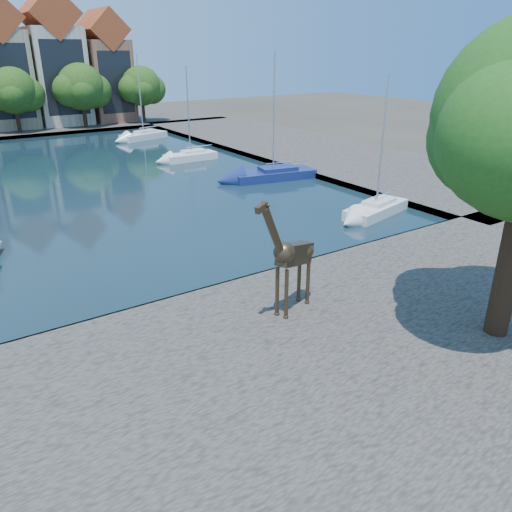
% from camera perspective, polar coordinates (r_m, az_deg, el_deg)
% --- Properties ---
extents(ground, '(160.00, 160.00, 0.00)m').
position_cam_1_polar(ground, '(21.49, -6.99, -5.05)').
color(ground, '#38332B').
rests_on(ground, ground).
extents(water_basin, '(38.00, 50.00, 0.08)m').
position_cam_1_polar(water_basin, '(43.15, -21.80, 7.78)').
color(water_basin, black).
rests_on(water_basin, ground).
extents(near_quay, '(50.00, 14.00, 0.50)m').
position_cam_1_polar(near_quay, '(16.29, 4.58, -13.86)').
color(near_quay, '#534E48').
rests_on(near_quay, ground).
extents(right_quay, '(14.00, 52.00, 0.50)m').
position_cam_1_polar(right_quay, '(53.81, 5.41, 12.17)').
color(right_quay, '#534E48').
rests_on(right_quay, ground).
extents(townhouse_east_inner, '(5.94, 9.18, 15.79)m').
position_cam_1_polar(townhouse_east_inner, '(73.92, -27.08, 18.63)').
color(townhouse_east_inner, tan).
rests_on(townhouse_east_inner, far_quay).
extents(townhouse_east_mid, '(6.43, 9.18, 16.65)m').
position_cam_1_polar(townhouse_east_mid, '(75.08, -22.00, 19.73)').
color(townhouse_east_mid, beige).
rests_on(townhouse_east_mid, far_quay).
extents(townhouse_east_end, '(5.44, 9.18, 14.43)m').
position_cam_1_polar(townhouse_east_end, '(76.83, -16.92, 19.63)').
color(townhouse_east_end, '#8B5942').
rests_on(townhouse_east_end, far_quay).
extents(far_tree_mid_east, '(7.02, 5.40, 7.52)m').
position_cam_1_polar(far_tree_mid_east, '(68.63, -25.92, 16.49)').
color(far_tree_mid_east, '#332114').
rests_on(far_tree_mid_east, far_quay).
extents(far_tree_east, '(7.54, 5.80, 7.84)m').
position_cam_1_polar(far_tree_east, '(70.28, -19.26, 17.62)').
color(far_tree_east, '#332114').
rests_on(far_tree_east, far_quay).
extents(far_tree_far_east, '(6.76, 5.20, 7.36)m').
position_cam_1_polar(far_tree_far_east, '(72.79, -12.91, 18.28)').
color(far_tree_far_east, '#332114').
rests_on(far_tree_far_east, far_quay).
extents(giraffe_statue, '(3.26, 1.41, 4.77)m').
position_cam_1_polar(giraffe_statue, '(18.51, 4.00, 0.11)').
color(giraffe_statue, '#3B2D1D').
rests_on(giraffe_statue, near_quay).
extents(sailboat_right_a, '(5.39, 2.94, 8.55)m').
position_cam_1_polar(sailboat_right_a, '(32.83, 13.58, 5.47)').
color(sailboat_right_a, silver).
rests_on(sailboat_right_a, water_basin).
extents(sailboat_right_b, '(7.10, 3.59, 9.67)m').
position_cam_1_polar(sailboat_right_b, '(41.08, 1.98, 9.50)').
color(sailboat_right_b, navy).
rests_on(sailboat_right_b, water_basin).
extents(sailboat_right_c, '(4.98, 1.76, 8.44)m').
position_cam_1_polar(sailboat_right_c, '(48.70, -7.50, 11.40)').
color(sailboat_right_c, white).
rests_on(sailboat_right_c, water_basin).
extents(sailboat_right_d, '(5.93, 3.49, 9.32)m').
position_cam_1_polar(sailboat_right_d, '(61.48, -12.74, 13.40)').
color(sailboat_right_d, silver).
rests_on(sailboat_right_d, water_basin).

